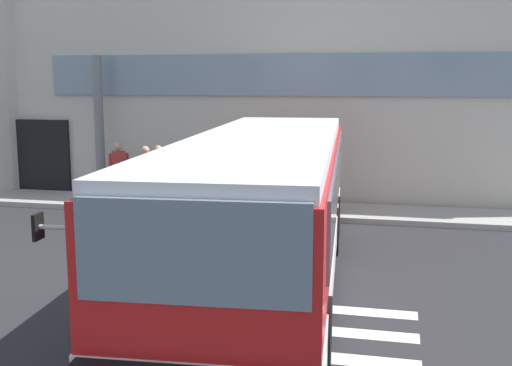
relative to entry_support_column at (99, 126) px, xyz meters
name	(u,v)px	position (x,y,z in m)	size (l,w,h in m)	color
ground_plane	(207,258)	(5.03, -5.40, -2.28)	(80.00, 90.00, 0.02)	#232326
bay_paint_stripes	(257,351)	(7.03, -9.60, -2.26)	(4.40, 3.96, 0.01)	silver
terminal_building	(278,77)	(4.34, 6.22, 1.50)	(23.35, 13.80, 7.54)	beige
boarding_curb	(257,208)	(5.03, -0.60, -2.19)	(25.55, 2.00, 0.15)	#9E9B93
entry_support_column	(99,126)	(0.00, 0.00, 0.00)	(0.28, 0.28, 4.23)	slate
bus_main_foreground	(264,211)	(6.51, -6.70, -0.93)	(3.35, 11.20, 2.70)	red
passenger_near_column	(119,168)	(0.80, -0.44, -1.19)	(0.53, 0.38, 1.68)	#2D2D33
passenger_by_doorway	(147,171)	(1.95, -1.08, -1.15)	(0.52, 0.50, 1.68)	#1E2338
passenger_at_curb_edge	(159,171)	(2.22, -0.86, -1.19)	(0.47, 0.42, 1.68)	#1E2338
safety_bollard_yellow	(181,201)	(3.20, -1.80, -1.82)	(0.18, 0.18, 0.90)	yellow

